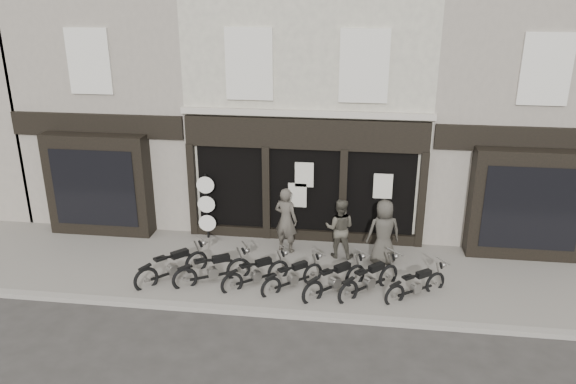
# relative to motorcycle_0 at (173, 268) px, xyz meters

# --- Properties ---
(ground_plane) EXTENTS (90.00, 90.00, 0.00)m
(ground_plane) POSITION_rel_motorcycle_0_xyz_m (3.20, 0.01, -0.41)
(ground_plane) COLOR #2D2B28
(ground_plane) RESTS_ON ground
(pavement) EXTENTS (30.00, 4.20, 0.12)m
(pavement) POSITION_rel_motorcycle_0_xyz_m (3.20, 0.91, -0.35)
(pavement) COLOR slate
(pavement) RESTS_ON ground_plane
(kerb) EXTENTS (30.00, 0.25, 0.13)m
(kerb) POSITION_rel_motorcycle_0_xyz_m (3.20, -1.24, -0.35)
(kerb) COLOR gray
(kerb) RESTS_ON ground_plane
(central_building) EXTENTS (7.30, 6.22, 8.34)m
(central_building) POSITION_rel_motorcycle_0_xyz_m (3.20, 5.96, 3.67)
(central_building) COLOR beige
(central_building) RESTS_ON ground
(neighbour_left) EXTENTS (5.60, 6.73, 8.34)m
(neighbour_left) POSITION_rel_motorcycle_0_xyz_m (-3.15, 5.90, 3.63)
(neighbour_left) COLOR gray
(neighbour_left) RESTS_ON ground
(neighbour_right) EXTENTS (5.60, 6.73, 8.34)m
(neighbour_right) POSITION_rel_motorcycle_0_xyz_m (9.55, 5.90, 3.63)
(neighbour_right) COLOR gray
(neighbour_right) RESTS_ON ground
(motorcycle_0) EXTENTS (1.68, 1.73, 1.04)m
(motorcycle_0) POSITION_rel_motorcycle_0_xyz_m (0.00, 0.00, 0.00)
(motorcycle_0) COLOR black
(motorcycle_0) RESTS_ON ground
(motorcycle_1) EXTENTS (1.93, 1.29, 1.02)m
(motorcycle_1) POSITION_rel_motorcycle_0_xyz_m (1.11, -0.03, -0.01)
(motorcycle_1) COLOR black
(motorcycle_1) RESTS_ON ground
(motorcycle_2) EXTENTS (1.68, 1.41, 0.95)m
(motorcycle_2) POSITION_rel_motorcycle_0_xyz_m (2.26, -0.00, -0.04)
(motorcycle_2) COLOR black
(motorcycle_2) RESTS_ON ground
(motorcycle_3) EXTENTS (1.56, 1.44, 0.92)m
(motorcycle_3) POSITION_rel_motorcycle_0_xyz_m (3.23, -0.03, -0.05)
(motorcycle_3) COLOR black
(motorcycle_3) RESTS_ON ground
(motorcycle_4) EXTENTS (1.66, 1.62, 1.00)m
(motorcycle_4) POSITION_rel_motorcycle_0_xyz_m (4.32, -0.12, -0.02)
(motorcycle_4) COLOR black
(motorcycle_4) RESTS_ON ground
(motorcycle_5) EXTENTS (1.64, 1.62, 1.00)m
(motorcycle_5) POSITION_rel_motorcycle_0_xyz_m (5.19, 0.00, -0.02)
(motorcycle_5) COLOR black
(motorcycle_5) RESTS_ON ground
(motorcycle_6) EXTENTS (1.65, 1.32, 0.92)m
(motorcycle_6) POSITION_rel_motorcycle_0_xyz_m (6.35, -0.04, -0.05)
(motorcycle_6) COLOR black
(motorcycle_6) RESTS_ON ground
(man_left) EXTENTS (0.83, 0.69, 1.96)m
(man_left) POSITION_rel_motorcycle_0_xyz_m (2.76, 2.05, 0.69)
(man_left) COLOR #423D36
(man_left) RESTS_ON pavement
(man_centre) EXTENTS (0.90, 0.72, 1.75)m
(man_centre) POSITION_rel_motorcycle_0_xyz_m (4.32, 1.90, 0.58)
(man_centre) COLOR #444137
(man_centre) RESTS_ON pavement
(man_right) EXTENTS (1.04, 0.80, 1.89)m
(man_right) POSITION_rel_motorcycle_0_xyz_m (5.55, 1.63, 0.65)
(man_right) COLOR #39362F
(man_right) RESTS_ON pavement
(advert_sign_post) EXTENTS (0.54, 0.34, 2.20)m
(advert_sign_post) POSITION_rel_motorcycle_0_xyz_m (0.25, 2.62, 0.66)
(advert_sign_post) COLOR black
(advert_sign_post) RESTS_ON ground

